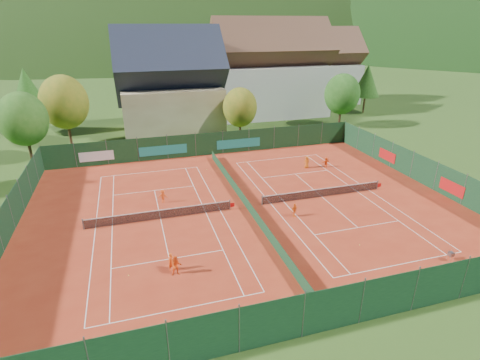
% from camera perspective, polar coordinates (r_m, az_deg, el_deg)
% --- Properties ---
extents(ground, '(600.00, 600.00, 0.00)m').
position_cam_1_polar(ground, '(35.56, 0.93, -4.20)').
color(ground, '#2B4B17').
rests_on(ground, ground).
extents(clay_pad, '(40.00, 32.00, 0.01)m').
position_cam_1_polar(clay_pad, '(35.55, 0.93, -4.17)').
color(clay_pad, '#A52E18').
rests_on(clay_pad, ground).
extents(court_markings_left, '(11.03, 23.83, 0.00)m').
position_cam_1_polar(court_markings_left, '(34.25, -12.00, -5.82)').
color(court_markings_left, white).
rests_on(court_markings_left, ground).
extents(court_markings_right, '(11.03, 23.83, 0.00)m').
position_cam_1_polar(court_markings_right, '(38.50, 12.37, -2.50)').
color(court_markings_right, white).
rests_on(court_markings_right, ground).
extents(tennis_net_left, '(13.30, 0.10, 1.02)m').
position_cam_1_polar(tennis_net_left, '(34.02, -11.81, -5.06)').
color(tennis_net_left, '#59595B').
rests_on(tennis_net_left, ground).
extents(tennis_net_right, '(13.30, 0.10, 1.02)m').
position_cam_1_polar(tennis_net_right, '(38.36, 12.63, -1.80)').
color(tennis_net_right, '#59595B').
rests_on(tennis_net_right, ground).
extents(court_divider, '(0.03, 28.80, 1.00)m').
position_cam_1_polar(court_divider, '(35.32, 0.94, -3.45)').
color(court_divider, '#14381F').
rests_on(court_divider, ground).
extents(fence_north, '(40.00, 0.10, 3.00)m').
position_cam_1_polar(fence_north, '(49.30, -5.22, 5.43)').
color(fence_north, '#14381B').
rests_on(fence_north, ground).
extents(fence_south, '(40.00, 0.04, 3.00)m').
position_cam_1_polar(fence_south, '(22.55, 14.01, -18.52)').
color(fence_south, '#153B20').
rests_on(fence_south, ground).
extents(fence_west, '(0.04, 32.00, 3.00)m').
position_cam_1_polar(fence_west, '(35.09, -32.15, -5.63)').
color(fence_west, '#153A20').
rests_on(fence_west, ground).
extents(fence_east, '(0.09, 32.00, 3.00)m').
position_cam_1_polar(fence_east, '(44.80, 26.11, 1.33)').
color(fence_east, '#13351D').
rests_on(fence_east, ground).
extents(chalet, '(16.20, 12.00, 16.00)m').
position_cam_1_polar(chalet, '(61.27, -10.57, 13.55)').
color(chalet, beige).
rests_on(chalet, ground).
extents(hotel_block_a, '(21.60, 11.00, 17.25)m').
position_cam_1_polar(hotel_block_a, '(71.50, 4.62, 15.75)').
color(hotel_block_a, silver).
rests_on(hotel_block_a, ground).
extents(hotel_block_b, '(17.28, 10.00, 15.50)m').
position_cam_1_polar(hotel_block_b, '(84.63, 11.80, 15.94)').
color(hotel_block_b, silver).
rests_on(hotel_block_b, ground).
extents(tree_west_front, '(5.72, 5.72, 8.69)m').
position_cam_1_polar(tree_west_front, '(52.76, -30.16, 8.03)').
color(tree_west_front, '#412D17').
rests_on(tree_west_front, ground).
extents(tree_west_mid, '(6.44, 6.44, 9.78)m').
position_cam_1_polar(tree_west_mid, '(57.66, -25.22, 10.67)').
color(tree_west_mid, '#482A19').
rests_on(tree_west_mid, ground).
extents(tree_west_back, '(5.60, 5.60, 10.00)m').
position_cam_1_polar(tree_west_back, '(66.41, -29.69, 11.81)').
color(tree_west_back, '#48331A').
rests_on(tree_west_back, ground).
extents(tree_center, '(5.01, 5.01, 7.60)m').
position_cam_1_polar(tree_center, '(55.64, -0.01, 11.00)').
color(tree_center, '#453018').
rests_on(tree_center, ground).
extents(tree_east_front, '(5.72, 5.72, 8.69)m').
position_cam_1_polar(tree_east_front, '(64.66, 15.30, 12.51)').
color(tree_east_front, '#492E1A').
rests_on(tree_east_front, ground).
extents(tree_east_mid, '(5.04, 5.04, 9.00)m').
position_cam_1_polar(tree_east_mid, '(76.62, 18.79, 14.14)').
color(tree_east_mid, '#4D311B').
rests_on(tree_east_mid, ground).
extents(tree_east_back, '(7.15, 7.15, 10.86)m').
position_cam_1_polar(tree_east_back, '(79.26, 10.55, 15.69)').
color(tree_east_back, '#4A311A').
rests_on(tree_east_back, ground).
extents(mountain_backdrop, '(820.00, 530.00, 242.00)m').
position_cam_1_polar(mountain_backdrop, '(272.17, -8.45, 10.80)').
color(mountain_backdrop, black).
rests_on(mountain_backdrop, ground).
extents(ball_hopper, '(0.34, 0.34, 0.80)m').
position_cam_1_polar(ball_hopper, '(31.86, 29.50, -9.78)').
color(ball_hopper, slate).
rests_on(ball_hopper, ground).
extents(loose_ball_0, '(0.07, 0.07, 0.07)m').
position_cam_1_polar(loose_ball_0, '(27.79, -16.62, -13.73)').
color(loose_ball_0, '#CCD833').
rests_on(loose_ball_0, ground).
extents(loose_ball_1, '(0.07, 0.07, 0.07)m').
position_cam_1_polar(loose_ball_1, '(31.29, 17.76, -9.39)').
color(loose_ball_1, '#CCD833').
rests_on(loose_ball_1, ground).
extents(loose_ball_2, '(0.07, 0.07, 0.07)m').
position_cam_1_polar(loose_ball_2, '(39.59, 2.22, -1.19)').
color(loose_ball_2, '#CCD833').
rests_on(loose_ball_2, ground).
extents(loose_ball_3, '(0.07, 0.07, 0.07)m').
position_cam_1_polar(loose_ball_3, '(44.66, -5.08, 1.61)').
color(loose_ball_3, '#CCD833').
rests_on(loose_ball_3, ground).
extents(player_left_near, '(0.60, 0.55, 1.39)m').
position_cam_1_polar(player_left_near, '(27.25, -10.43, -12.16)').
color(player_left_near, '#F95516').
rests_on(player_left_near, ground).
extents(player_left_mid, '(0.78, 0.63, 1.50)m').
position_cam_1_polar(player_left_mid, '(26.71, -9.69, -12.74)').
color(player_left_mid, '#FD5416').
rests_on(player_left_mid, ground).
extents(player_left_far, '(0.92, 0.61, 1.34)m').
position_cam_1_polar(player_left_far, '(36.96, -11.68, -2.42)').
color(player_left_far, '#F74E15').
rests_on(player_left_far, ground).
extents(player_right_near, '(0.83, 0.61, 1.31)m').
position_cam_1_polar(player_right_near, '(33.96, 8.29, -4.57)').
color(player_right_near, orange).
rests_on(player_right_near, ground).
extents(player_right_far_a, '(0.78, 0.57, 1.47)m').
position_cam_1_polar(player_right_far_a, '(45.51, 10.13, 2.69)').
color(player_right_far_a, '#D55E13').
rests_on(player_right_far_a, ground).
extents(player_right_far_b, '(1.22, 0.55, 1.26)m').
position_cam_1_polar(player_right_far_b, '(46.26, 12.97, 2.65)').
color(player_right_far_b, '#FD5716').
rests_on(player_right_far_b, ground).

